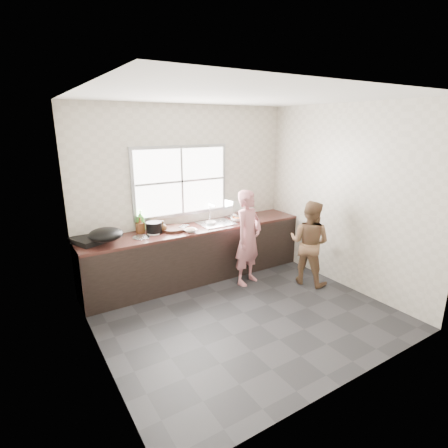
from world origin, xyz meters
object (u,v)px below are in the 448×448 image
bottle_brown_tall (140,226)px  glass_jar (150,231)px  dish_rack (236,207)px  bowl_crabs (237,219)px  bottle_brown_short (162,227)px  bowl_held (211,223)px  bowl_mince (190,230)px  wok (106,235)px  person_side (309,243)px  pot_lid_right (141,237)px  cutting_board (173,229)px  plate_food (154,233)px  black_pot (154,228)px  bottle_green (141,221)px  pot_lid_left (108,239)px  burner (91,239)px  woman (248,241)px

bottle_brown_tall → glass_jar: size_ratio=2.23×
dish_rack → bowl_crabs: bearing=-129.4°
glass_jar → bowl_crabs: bearing=-3.3°
bottle_brown_short → bowl_held: bearing=-3.1°
bottle_brown_short → bowl_mince: bearing=-33.4°
bowl_crabs → wok: size_ratio=0.39×
person_side → pot_lid_right: 2.51m
cutting_board → plate_food: cutting_board is taller
plate_food → glass_jar: glass_jar is taller
bowl_held → black_pot: (-0.93, 0.05, 0.05)m
bowl_crabs → bottle_green: 1.58m
bowl_held → pot_lid_left: bearing=176.0°
plate_food → wok: (-0.71, -0.14, 0.14)m
bowl_crabs → bottle_green: size_ratio=0.52×
person_side → dish_rack: bearing=-2.4°
burner → bottle_brown_tall: bearing=1.6°
woman → bowl_mince: bearing=135.2°
glass_jar → wok: bearing=-167.0°
cutting_board → bottle_brown_tall: 0.49m
bottle_green → pot_lid_left: size_ratio=1.45×
cutting_board → bowl_crabs: size_ratio=2.39×
glass_jar → bottle_brown_tall: bearing=129.0°
bottle_brown_short → dish_rack: 1.45m
cutting_board → plate_food: (-0.32, -0.03, -0.01)m
burner → wok: bearing=-60.5°
bowl_mince → person_side: bearing=-28.9°
bottle_brown_short → glass_jar: 0.20m
bowl_crabs → pot_lid_left: size_ratio=0.76×
person_side → glass_jar: bearing=39.0°
wok → bottle_brown_short: bearing=10.2°
bowl_crabs → bottle_brown_short: bottle_brown_short is taller
bottle_brown_short → pot_lid_left: bottle_brown_short is taller
bowl_crabs → plate_food: size_ratio=0.86×
plate_food → burner: 0.86m
bowl_mince → bowl_crabs: size_ratio=1.08×
plate_food → bottle_green: 0.28m
bottle_brown_short → pot_lid_left: size_ratio=0.69×
person_side → dish_rack: person_side is taller
cutting_board → bowl_held: 0.64m
bowl_crabs → pot_lid_right: 1.65m
glass_jar → dish_rack: dish_rack is taller
bottle_brown_tall → wok: wok is taller
bowl_crabs → black_pot: bearing=176.2°
person_side → cutting_board: (-1.76, 1.11, 0.22)m
black_pot → woman: bearing=-25.7°
bowl_held → woman: bearing=-59.3°
bottle_brown_tall → cutting_board: bearing=-13.1°
bowl_mince → bottle_green: bearing=146.3°
burner → pot_lid_right: burner is taller
bowl_crabs → bottle_brown_tall: 1.59m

